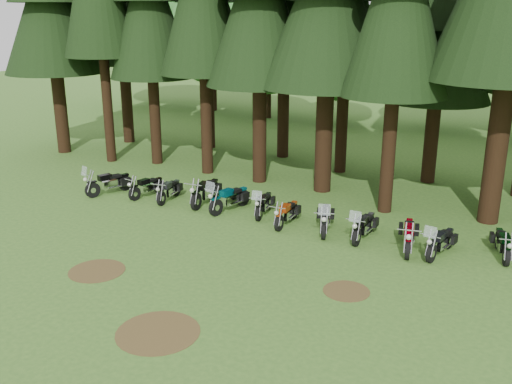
% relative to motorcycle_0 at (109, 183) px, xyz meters
% --- Properties ---
extents(ground, '(120.00, 120.00, 0.00)m').
position_rel_motorcycle_0_xyz_m(ground, '(8.23, -4.33, -0.50)').
color(ground, '#396424').
rests_on(ground, ground).
extents(pine_back_4, '(4.94, 4.94, 13.78)m').
position_rel_motorcycle_0_xyz_m(pine_back_4, '(12.27, 8.92, 7.75)').
color(pine_back_4, black).
rests_on(pine_back_4, ground).
extents(decid_0, '(8.00, 7.78, 10.00)m').
position_rel_motorcycle_0_xyz_m(decid_0, '(-13.87, 20.93, 5.40)').
color(decid_0, black).
rests_on(decid_0, ground).
extents(decid_1, '(7.91, 7.69, 9.88)m').
position_rel_motorcycle_0_xyz_m(decid_1, '(-7.76, 21.43, 5.34)').
color(decid_1, black).
rests_on(decid_1, ground).
extents(decid_2, '(6.72, 6.53, 8.40)m').
position_rel_motorcycle_0_xyz_m(decid_2, '(-2.20, 20.45, 4.46)').
color(decid_2, black).
rests_on(decid_2, ground).
extents(decid_3, '(6.12, 5.95, 7.65)m').
position_rel_motorcycle_0_xyz_m(decid_3, '(3.52, 20.80, 4.02)').
color(decid_3, black).
rests_on(decid_3, ground).
extents(decid_4, '(5.93, 5.76, 7.41)m').
position_rel_motorcycle_0_xyz_m(decid_4, '(9.81, 21.99, 3.87)').
color(decid_4, black).
rests_on(decid_4, ground).
extents(dirt_patch_0, '(1.80, 1.80, 0.01)m').
position_rel_motorcycle_0_xyz_m(dirt_patch_0, '(5.23, -6.33, -0.49)').
color(dirt_patch_0, '#4C3D1E').
rests_on(dirt_patch_0, ground).
extents(dirt_patch_1, '(1.40, 1.40, 0.01)m').
position_rel_motorcycle_0_xyz_m(dirt_patch_1, '(12.73, -3.83, -0.49)').
color(dirt_patch_1, '#4C3D1E').
rests_on(dirt_patch_1, ground).
extents(dirt_patch_2, '(2.20, 2.20, 0.01)m').
position_rel_motorcycle_0_xyz_m(dirt_patch_2, '(9.23, -8.33, -0.49)').
color(dirt_patch_2, '#4C3D1E').
rests_on(dirt_patch_2, ground).
extents(motorcycle_0, '(1.09, 2.31, 1.49)m').
position_rel_motorcycle_0_xyz_m(motorcycle_0, '(0.00, 0.00, 0.00)').
color(motorcycle_0, black).
rests_on(motorcycle_0, ground).
extents(motorcycle_1, '(0.44, 2.05, 0.84)m').
position_rel_motorcycle_0_xyz_m(motorcycle_1, '(1.75, 0.53, -0.07)').
color(motorcycle_1, black).
rests_on(motorcycle_1, ground).
extents(motorcycle_2, '(0.50, 2.07, 0.85)m').
position_rel_motorcycle_0_xyz_m(motorcycle_2, '(2.95, 0.56, -0.06)').
color(motorcycle_2, black).
rests_on(motorcycle_2, ground).
extents(motorcycle_3, '(0.47, 2.47, 1.01)m').
position_rel_motorcycle_0_xyz_m(motorcycle_3, '(4.61, 0.93, 0.02)').
color(motorcycle_3, black).
rests_on(motorcycle_3, ground).
extents(motorcycle_4, '(0.78, 2.39, 1.50)m').
position_rel_motorcycle_0_xyz_m(motorcycle_4, '(5.98, 0.66, 0.01)').
color(motorcycle_4, black).
rests_on(motorcycle_4, ground).
extents(motorcycle_5, '(0.71, 2.11, 1.33)m').
position_rel_motorcycle_0_xyz_m(motorcycle_5, '(7.47, 0.87, -0.05)').
color(motorcycle_5, black).
rests_on(motorcycle_5, ground).
extents(motorcycle_6, '(0.33, 2.10, 0.85)m').
position_rel_motorcycle_0_xyz_m(motorcycle_6, '(8.77, 0.33, -0.06)').
color(motorcycle_6, black).
rests_on(motorcycle_6, ground).
extents(motorcycle_7, '(1.03, 2.25, 1.45)m').
position_rel_motorcycle_0_xyz_m(motorcycle_7, '(10.34, 0.36, -0.01)').
color(motorcycle_7, black).
rests_on(motorcycle_7, ground).
extents(motorcycle_8, '(0.41, 2.21, 1.39)m').
position_rel_motorcycle_0_xyz_m(motorcycle_8, '(11.86, 0.34, -0.03)').
color(motorcycle_8, black).
rests_on(motorcycle_8, ground).
extents(motorcycle_9, '(0.68, 2.34, 0.96)m').
position_rel_motorcycle_0_xyz_m(motorcycle_9, '(13.53, 0.13, -0.01)').
color(motorcycle_9, black).
rests_on(motorcycle_9, ground).
extents(motorcycle_10, '(0.66, 2.16, 1.36)m').
position_rel_motorcycle_0_xyz_m(motorcycle_10, '(14.61, 0.15, -0.04)').
color(motorcycle_10, black).
rests_on(motorcycle_10, ground).
extents(motorcycle_11, '(0.70, 2.05, 0.85)m').
position_rel_motorcycle_0_xyz_m(motorcycle_11, '(16.47, 1.04, -0.06)').
color(motorcycle_11, black).
rests_on(motorcycle_11, ground).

